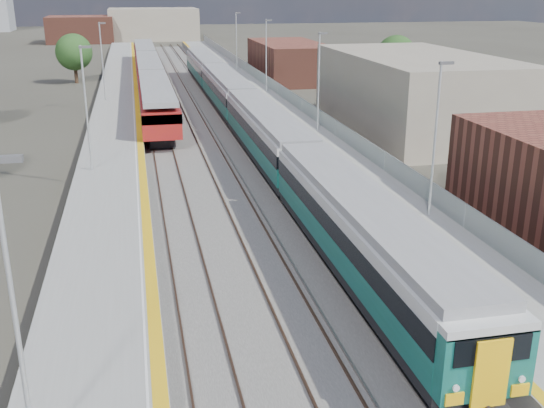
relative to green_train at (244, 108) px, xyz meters
name	(u,v)px	position (x,y,z in m)	size (l,w,h in m)	color
ground	(221,126)	(-1.50, 3.37, -2.17)	(320.00, 320.00, 0.00)	#47443A
ballast_bed	(193,121)	(-3.75, 5.87, -2.14)	(10.50, 155.00, 0.06)	#565451
tracks	(198,117)	(-3.15, 7.54, -2.06)	(8.96, 160.00, 0.17)	#4C3323
platform_right	(273,113)	(3.78, 5.86, -1.64)	(4.70, 155.00, 8.52)	slate
platform_left	(117,119)	(-10.55, 5.86, -1.65)	(4.30, 155.00, 8.52)	slate
green_train	(244,108)	(0.00, 0.00, 0.00)	(2.80, 78.00, 3.08)	black
red_train	(149,73)	(-7.00, 23.87, 0.03)	(2.95, 59.75, 3.72)	black
tree_c	(74,52)	(-16.00, 33.56, 1.73)	(4.57, 4.57, 6.20)	#382619
tree_d	(396,55)	(22.05, 20.71, 1.82)	(4.68, 4.68, 6.35)	#382619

